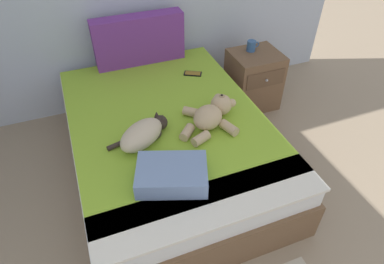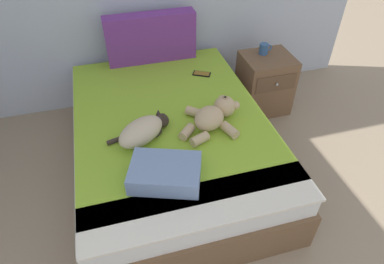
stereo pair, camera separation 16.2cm
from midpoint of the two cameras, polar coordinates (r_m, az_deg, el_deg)
The scene contains 9 objects.
ground_plane at distance 2.30m, azimuth 7.84°, elevation -18.57°, with size 9.34×9.34×0.00m, color gray.
bed at distance 2.56m, azimuth -1.76°, elevation -1.71°, with size 1.39×1.92×0.49m.
patterned_cushion at distance 3.02m, azimuth -5.45°, elevation 15.68°, with size 0.78×0.15×0.42m.
cat at distance 2.18m, azimuth -6.23°, elevation 0.18°, with size 0.44×0.35×0.15m.
teddy_bear at distance 2.30m, azimuth 5.72°, elevation 2.76°, with size 0.49×0.40×0.16m.
cell_phone at distance 2.88m, azimuth 3.29°, elevation 9.85°, with size 0.16×0.13×0.01m.
throw_pillow at distance 1.92m, azimuth -2.17°, elevation -7.04°, with size 0.40×0.28×0.11m, color #728CB7.
nightstand at distance 3.25m, azimuth 13.68°, elevation 8.06°, with size 0.44×0.43×0.54m.
mug at distance 3.14m, azimuth 13.67°, elevation 13.60°, with size 0.12×0.08×0.09m.
Camera 2 is at (1.34, 0.76, 1.97)m, focal length 31.26 mm.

